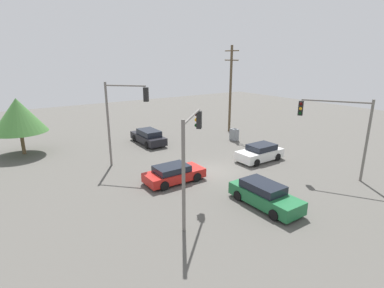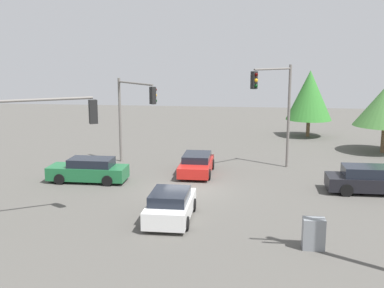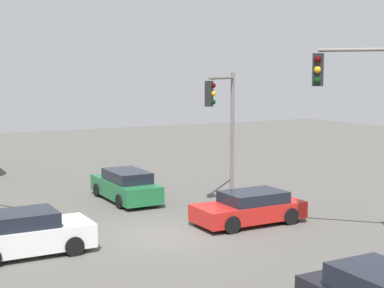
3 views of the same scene
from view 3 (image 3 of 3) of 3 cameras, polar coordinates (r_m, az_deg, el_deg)
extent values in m
plane|color=#54514C|center=(21.00, -2.56, -8.90)|extent=(80.00, 80.00, 0.00)
cube|color=#1E6638|center=(26.73, -6.49, -4.31)|extent=(4.56, 1.71, 0.75)
cube|color=black|center=(26.41, -6.32, -3.08)|extent=(2.51, 1.50, 0.48)
cylinder|color=black|center=(27.80, -9.14, -4.42)|extent=(0.62, 0.22, 0.62)
cylinder|color=black|center=(28.36, -6.04, -4.14)|extent=(0.62, 0.22, 0.62)
cylinder|color=black|center=(25.20, -6.97, -5.55)|extent=(0.62, 0.22, 0.62)
cylinder|color=black|center=(25.83, -3.62, -5.21)|extent=(0.62, 0.22, 0.62)
cube|color=red|center=(22.63, 5.51, -6.48)|extent=(1.85, 4.26, 0.63)
cube|color=black|center=(22.64, 5.97, -5.12)|extent=(1.62, 2.34, 0.43)
cylinder|color=black|center=(21.26, 3.87, -7.81)|extent=(0.22, 0.65, 0.65)
cylinder|color=black|center=(22.71, 1.47, -6.84)|extent=(0.22, 0.65, 0.65)
cylinder|color=black|center=(22.75, 9.52, -6.91)|extent=(0.22, 0.65, 0.65)
cylinder|color=black|center=(24.11, 6.93, -6.08)|extent=(0.22, 0.65, 0.65)
cube|color=silver|center=(19.55, -15.74, -8.69)|extent=(1.85, 4.08, 0.75)
cube|color=black|center=(19.36, -16.39, -7.00)|extent=(1.63, 2.24, 0.47)
cylinder|color=black|center=(20.73, -12.83, -8.40)|extent=(0.22, 0.62, 0.62)
cylinder|color=black|center=(19.11, -11.37, -9.67)|extent=(0.22, 0.62, 0.62)
cylinder|color=slate|center=(19.42, 16.94, 8.76)|extent=(2.37, 2.34, 0.12)
cube|color=black|center=(19.48, 12.12, 7.05)|extent=(0.44, 0.44, 1.05)
sphere|color=#360503|center=(19.31, 12.10, 8.05)|extent=(0.22, 0.22, 0.22)
sphere|color=orange|center=(19.30, 12.07, 7.06)|extent=(0.22, 0.22, 0.22)
sphere|color=black|center=(19.30, 12.05, 6.06)|extent=(0.22, 0.22, 0.22)
cylinder|color=slate|center=(28.39, 3.92, 1.13)|extent=(0.18, 0.18, 5.75)
cylinder|color=slate|center=(26.20, 2.91, 6.41)|extent=(3.02, 3.10, 0.12)
cube|color=black|center=(24.18, 1.67, 4.90)|extent=(0.44, 0.44, 1.05)
sphere|color=#360503|center=(24.12, 2.07, 5.69)|extent=(0.22, 0.22, 0.22)
sphere|color=orange|center=(24.13, 2.06, 4.90)|extent=(0.22, 0.22, 0.22)
sphere|color=black|center=(24.15, 2.06, 4.10)|extent=(0.22, 0.22, 0.22)
camera|label=1|loc=(41.79, 3.99, 10.67)|focal=28.00mm
camera|label=2|loc=(22.28, -77.31, 6.40)|focal=45.00mm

